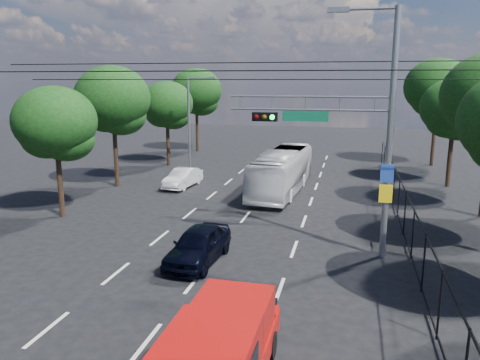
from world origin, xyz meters
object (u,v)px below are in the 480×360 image
(signal_mast, at_px, (357,124))
(red_pickup, at_px, (220,351))
(white_bus, at_px, (282,171))
(white_van, at_px, (183,178))
(navy_hatchback, at_px, (198,245))

(signal_mast, height_order, red_pickup, signal_mast)
(white_bus, bearing_deg, signal_mast, -62.79)
(red_pickup, xyz_separation_m, white_bus, (-1.50, 19.37, 0.31))
(signal_mast, xyz_separation_m, white_van, (-10.78, 9.78, -4.63))
(signal_mast, xyz_separation_m, navy_hatchback, (-5.71, -2.25, -4.55))
(white_van, bearing_deg, signal_mast, -36.13)
(red_pickup, relative_size, navy_hatchback, 1.28)
(navy_hatchback, height_order, white_van, navy_hatchback)
(red_pickup, distance_m, white_bus, 19.43)
(white_bus, height_order, white_van, white_bus)
(signal_mast, relative_size, white_van, 2.57)
(red_pickup, distance_m, white_van, 20.85)
(navy_hatchback, bearing_deg, white_van, 116.32)
(signal_mast, relative_size, white_bus, 1.00)
(navy_hatchback, bearing_deg, red_pickup, -64.55)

